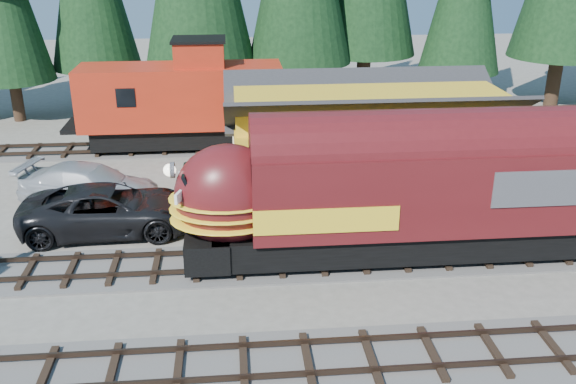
{
  "coord_description": "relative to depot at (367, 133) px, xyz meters",
  "views": [
    {
      "loc": [
        -6.12,
        -16.83,
        11.27
      ],
      "look_at": [
        -4.2,
        4.0,
        2.84
      ],
      "focal_mm": 40.0,
      "sensor_mm": 36.0,
      "label": 1
    }
  ],
  "objects": [
    {
      "name": "ground",
      "position": [
        0.0,
        -10.5,
        -2.96
      ],
      "size": [
        120.0,
        120.0,
        0.0
      ],
      "primitive_type": "plane",
      "color": "#6B665B",
      "rests_on": "ground"
    },
    {
      "name": "track_spur",
      "position": [
        -10.0,
        7.5,
        -2.9
      ],
      "size": [
        32.0,
        3.2,
        0.33
      ],
      "color": "#4C4947",
      "rests_on": "ground"
    },
    {
      "name": "depot",
      "position": [
        0.0,
        0.0,
        0.0
      ],
      "size": [
        12.8,
        7.0,
        5.3
      ],
      "color": "gold",
      "rests_on": "ground"
    },
    {
      "name": "locomotive",
      "position": [
        -0.73,
        -6.5,
        -0.44
      ],
      "size": [
        15.83,
        3.15,
        4.3
      ],
      "color": "black",
      "rests_on": "ground"
    },
    {
      "name": "caboose",
      "position": [
        -8.71,
        7.5,
        -0.17
      ],
      "size": [
        10.94,
        3.17,
        5.69
      ],
      "color": "black",
      "rests_on": "ground"
    },
    {
      "name": "pickup_truck_a",
      "position": [
        -11.13,
        -3.11,
        -2.0
      ],
      "size": [
        7.07,
        3.46,
        1.93
      ],
      "primitive_type": "imported",
      "rotation": [
        0.0,
        0.0,
        1.61
      ],
      "color": "black",
      "rests_on": "ground"
    },
    {
      "name": "pickup_truck_b",
      "position": [
        -12.39,
        -0.28,
        -2.04
      ],
      "size": [
        6.85,
        4.28,
        1.85
      ],
      "primitive_type": "imported",
      "rotation": [
        0.0,
        0.0,
        1.29
      ],
      "color": "#B5B8BD",
      "rests_on": "ground"
    }
  ]
}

